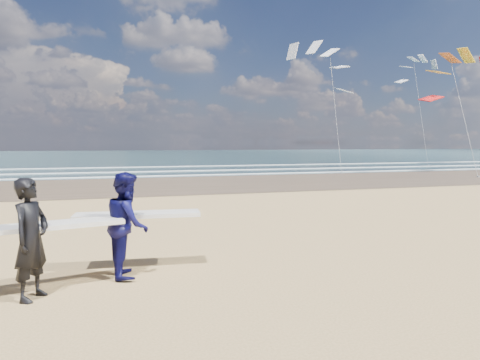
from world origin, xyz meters
name	(u,v)px	position (x,y,z in m)	size (l,w,h in m)	color
wet_sand_strip	(415,176)	(20.00, 18.00, 0.01)	(220.00, 12.00, 0.01)	brown
ocean	(220,155)	(20.00, 72.00, 0.01)	(220.00, 100.00, 0.02)	#183236
foam_breakers	(339,167)	(20.00, 28.10, 0.05)	(220.00, 11.70, 0.05)	white
surfer_near	(34,237)	(-0.84, 0.59, 0.91)	(2.26, 1.24, 1.78)	black
surfer_far	(128,223)	(0.53, 1.31, 0.90)	(2.24, 1.15, 1.79)	#0B0B3D
kite_0	(458,94)	(24.08, 18.82, 5.74)	(6.67, 4.83, 9.81)	slate
kite_1	(334,92)	(17.32, 24.57, 6.32)	(6.55, 4.82, 10.92)	slate
kite_5	(419,101)	(30.86, 31.14, 6.54)	(5.39, 4.69, 12.17)	slate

